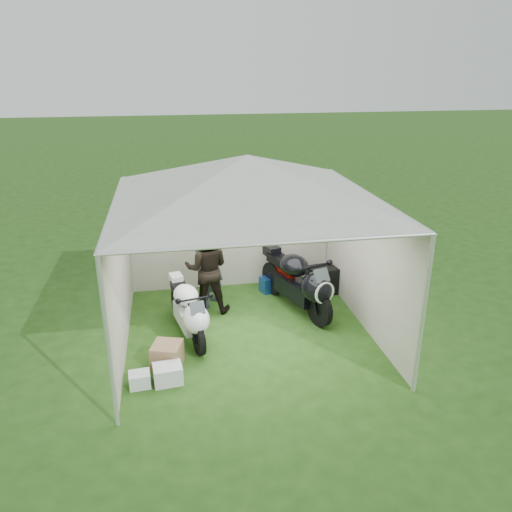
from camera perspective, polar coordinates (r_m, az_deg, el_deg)
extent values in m
plane|color=#214413|center=(8.56, -0.89, -8.72)|extent=(80.00, 80.00, 0.00)
cylinder|color=silver|center=(6.22, -16.54, -9.77)|extent=(0.06, 0.06, 2.30)
cylinder|color=silver|center=(6.94, 18.53, -6.63)|extent=(0.06, 0.06, 2.30)
cylinder|color=silver|center=(9.87, -14.41, 2.06)|extent=(0.06, 0.06, 2.30)
cylinder|color=silver|center=(10.34, 8.26, 3.38)|extent=(0.06, 0.06, 2.30)
cube|color=beige|center=(9.91, -2.81, 2.79)|extent=(4.00, 0.02, 2.30)
cube|color=beige|center=(8.00, -15.23, -2.51)|extent=(0.02, 4.00, 2.30)
cube|color=beige|center=(8.58, 12.37, -0.64)|extent=(0.02, 4.00, 2.30)
pyramid|color=silver|center=(7.60, -1.00, 8.91)|extent=(5.66, 5.66, 0.70)
cube|color=#99A5B7|center=(9.63, -12.71, 6.10)|extent=(0.22, 0.02, 0.28)
cube|color=#99A5B7|center=(9.62, -10.62, 6.24)|extent=(0.22, 0.02, 0.28)
cube|color=#99A5B7|center=(9.62, -8.52, 6.37)|extent=(0.22, 0.01, 0.28)
cube|color=#99A5B7|center=(9.64, -6.43, 6.50)|extent=(0.22, 0.01, 0.28)
cube|color=#99A5B7|center=(9.71, -12.57, 4.39)|extent=(0.22, 0.02, 0.28)
cube|color=#99A5B7|center=(9.70, -10.50, 4.53)|extent=(0.22, 0.01, 0.28)
cube|color=#99A5B7|center=(9.70, -8.43, 4.66)|extent=(0.22, 0.02, 0.28)
cube|color=#99A5B7|center=(9.72, -6.36, 4.78)|extent=(0.22, 0.01, 0.28)
cylinder|color=#D8590C|center=(9.68, -1.69, 7.30)|extent=(3.20, 0.02, 0.02)
cylinder|color=black|center=(7.90, -6.58, -9.30)|extent=(0.20, 0.55, 0.55)
cylinder|color=black|center=(9.00, -8.85, -5.44)|extent=(0.25, 0.56, 0.55)
cube|color=white|center=(8.37, -7.74, -6.95)|extent=(0.48, 0.91, 0.27)
ellipsoid|color=white|center=(7.84, -6.85, -7.14)|extent=(0.52, 0.62, 0.46)
ellipsoid|color=white|center=(8.28, -8.02, -4.44)|extent=(0.51, 0.63, 0.32)
cube|color=black|center=(8.63, -8.62, -3.79)|extent=(0.35, 0.59, 0.13)
cube|color=white|center=(8.87, -9.13, -2.60)|extent=(0.25, 0.31, 0.16)
cube|color=black|center=(8.62, -8.42, -4.97)|extent=(0.19, 0.51, 0.09)
cube|color=#3F474C|center=(7.63, -6.71, -5.93)|extent=(0.24, 0.17, 0.19)
cylinder|color=black|center=(8.70, 7.23, -5.96)|extent=(0.31, 0.65, 0.65)
cylinder|color=black|center=(9.83, 2.05, -2.51)|extent=(0.36, 0.66, 0.65)
cube|color=black|center=(9.17, 4.68, -3.77)|extent=(0.68, 1.09, 0.32)
ellipsoid|color=black|center=(8.63, 6.91, -3.63)|extent=(0.67, 0.77, 0.54)
ellipsoid|color=black|center=(9.08, 4.38, -1.05)|extent=(0.67, 0.78, 0.38)
cube|color=black|center=(9.44, 2.93, -0.56)|extent=(0.48, 0.70, 0.15)
cube|color=black|center=(9.69, 1.83, 0.59)|extent=(0.33, 0.38, 0.19)
cube|color=#930F02|center=(9.43, 3.26, -1.80)|extent=(0.30, 0.60, 0.11)
cube|color=#3F474C|center=(8.42, 7.51, -2.21)|extent=(0.30, 0.23, 0.23)
cylinder|color=white|center=(8.45, 7.85, -4.21)|extent=(0.37, 0.15, 0.39)
cube|color=blue|center=(9.98, 1.72, -3.18)|extent=(0.48, 0.38, 0.31)
imported|color=black|center=(8.98, -5.64, -1.44)|extent=(0.91, 0.76, 1.66)
imported|color=slate|center=(9.16, -5.45, -0.24)|extent=(0.76, 0.82, 1.87)
cube|color=black|center=(9.95, 7.57, -2.74)|extent=(0.60, 0.51, 0.53)
cube|color=silver|center=(7.39, -10.04, -13.14)|extent=(0.43, 0.35, 0.27)
cube|color=#8C6A4A|center=(7.71, -10.10, -11.10)|extent=(0.52, 0.52, 0.37)
cube|color=silver|center=(7.40, -13.15, -13.60)|extent=(0.31, 0.27, 0.21)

